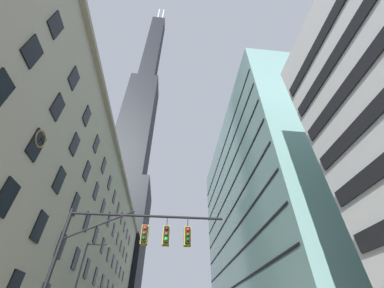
% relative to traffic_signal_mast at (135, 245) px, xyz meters
% --- Properties ---
extents(station_building, '(15.62, 72.53, 27.63)m').
position_rel_traffic_signal_mast_xyz_m(station_building, '(-15.84, 27.92, 8.36)').
color(station_building, '#B2A88E').
rests_on(station_building, ground).
extents(dark_skyscraper, '(22.46, 22.46, 237.47)m').
position_rel_traffic_signal_mast_xyz_m(dark_skyscraper, '(-17.92, 73.78, 64.18)').
color(dark_skyscraper, black).
rests_on(dark_skyscraper, ground).
extents(glass_office_midrise, '(14.22, 46.88, 42.25)m').
position_rel_traffic_signal_mast_xyz_m(glass_office_midrise, '(20.69, 29.90, 15.69)').
color(glass_office_midrise, gray).
rests_on(glass_office_midrise, ground).
extents(traffic_signal_mast, '(9.06, 0.63, 7.24)m').
position_rel_traffic_signal_mast_xyz_m(traffic_signal_mast, '(0.00, 0.00, 0.00)').
color(traffic_signal_mast, black).
rests_on(traffic_signal_mast, sidewalk_left).
extents(street_lamppost, '(2.48, 0.32, 8.78)m').
position_rel_traffic_signal_mast_xyz_m(street_lamppost, '(-6.04, 12.12, -0.13)').
color(street_lamppost, '#47474C').
rests_on(street_lamppost, sidewalk_left).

